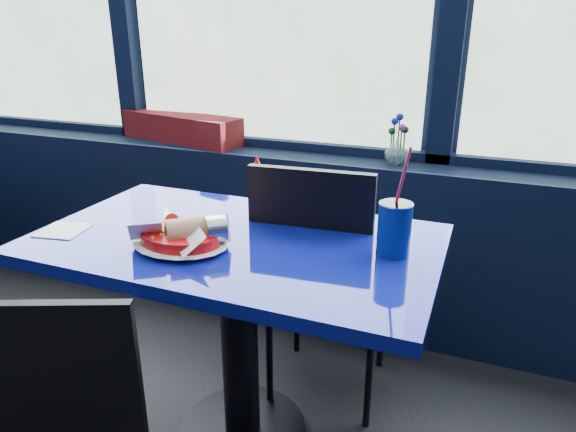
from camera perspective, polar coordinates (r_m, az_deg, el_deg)
The scene contains 9 objects.
window_sill at distance 2.53m, azimuth -2.61°, elevation -1.55°, with size 5.00×0.26×0.80m, color black.
near_table at distance 1.63m, azimuth -5.63°, elevation -8.28°, with size 1.20×0.70×0.75m.
chair_near_back at distance 1.81m, azimuth 3.89°, elevation -6.14°, with size 0.46×0.46×0.94m.
planter_box at distance 2.64m, azimuth -11.78°, elevation 9.59°, with size 0.67×0.17×0.13m, color maroon.
flower_vase at distance 2.20m, azimuth 11.99°, elevation 7.30°, with size 0.10×0.11×0.21m.
food_basket at distance 1.49m, azimuth -11.66°, elevation -2.21°, with size 0.29×0.29×0.09m.
ketchup_bottle at distance 1.70m, azimuth -3.40°, elevation 3.05°, with size 0.05×0.05×0.20m.
soda_cup at distance 1.43m, azimuth 11.75°, elevation -1.26°, with size 0.09×0.09×0.31m.
napkin at distance 1.73m, azimuth -23.74°, elevation -1.47°, with size 0.13×0.13×0.00m, color white.
Camera 1 is at (0.97, 0.74, 1.35)m, focal length 32.00 mm.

